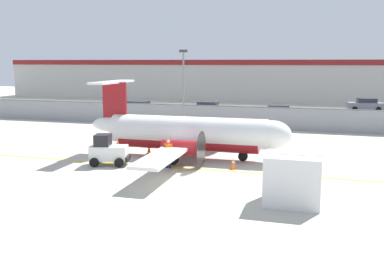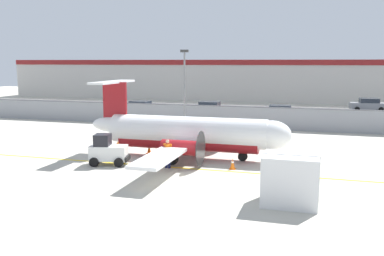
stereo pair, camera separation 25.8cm
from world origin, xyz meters
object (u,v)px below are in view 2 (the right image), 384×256
at_px(ground_crew_worker, 168,152).
at_px(parked_car_2, 281,113).
at_px(cargo_container, 290,180).
at_px(parked_car_0, 140,108).
at_px(parked_car_1, 211,109).
at_px(commuter_airplane, 191,133).
at_px(traffic_cone_far_left, 233,164).
at_px(traffic_cone_near_left, 123,157).
at_px(apron_light_pole, 185,83).
at_px(baggage_tug, 108,151).
at_px(traffic_cone_near_right, 149,149).
at_px(parked_car_3, 368,105).
at_px(traffic_cone_far_right, 119,140).

relative_size(ground_crew_worker, parked_car_2, 0.40).
xyz_separation_m(cargo_container, parked_car_0, (-18.84, 27.06, -0.21)).
height_order(parked_car_1, parked_car_2, same).
relative_size(commuter_airplane, traffic_cone_far_left, 25.01).
height_order(traffic_cone_near_left, apron_light_pole, apron_light_pole).
height_order(baggage_tug, apron_light_pole, apron_light_pole).
height_order(commuter_airplane, parked_car_0, commuter_airplane).
relative_size(commuter_airplane, parked_car_2, 3.77).
xyz_separation_m(ground_crew_worker, traffic_cone_near_right, (-2.53, 3.33, -0.64)).
bearing_deg(parked_car_0, apron_light_pole, 141.04).
bearing_deg(parked_car_2, parked_car_1, 165.70).
bearing_deg(commuter_airplane, parked_car_0, 121.94).
distance_m(traffic_cone_near_right, parked_car_3, 35.03).
xyz_separation_m(cargo_container, apron_light_pole, (-10.61, 18.35, 3.20)).
bearing_deg(parked_car_1, parked_car_0, -167.16).
distance_m(parked_car_3, apron_light_pole, 27.07).
distance_m(cargo_container, traffic_cone_near_right, 12.68).
height_order(traffic_cone_near_right, parked_car_0, parked_car_0).
bearing_deg(parked_car_2, cargo_container, -86.05).
height_order(baggage_tug, parked_car_1, baggage_tug).
distance_m(commuter_airplane, baggage_tug, 5.47).
bearing_deg(traffic_cone_far_left, parked_car_1, 107.01).
bearing_deg(traffic_cone_near_right, ground_crew_worker, -52.78).
bearing_deg(baggage_tug, traffic_cone_far_right, 97.86).
xyz_separation_m(commuter_airplane, parked_car_2, (4.18, 19.18, -0.71)).
relative_size(traffic_cone_far_left, parked_car_2, 0.15).
distance_m(parked_car_2, parked_car_3, 15.27).
xyz_separation_m(cargo_container, parked_car_1, (-10.72, 28.59, -0.21)).
height_order(traffic_cone_far_left, traffic_cone_far_right, same).
bearing_deg(traffic_cone_near_right, baggage_tug, -108.81).
distance_m(commuter_airplane, parked_car_0, 22.90).
xyz_separation_m(traffic_cone_far_left, apron_light_pole, (-7.00, 13.00, 3.99)).
distance_m(traffic_cone_near_right, traffic_cone_far_left, 6.77).
distance_m(baggage_tug, apron_light_pole, 14.47).
bearing_deg(parked_car_3, traffic_cone_near_left, 55.46).
relative_size(traffic_cone_near_right, parked_car_3, 0.15).
xyz_separation_m(ground_crew_worker, traffic_cone_far_right, (-6.07, 5.94, -0.64)).
distance_m(ground_crew_worker, parked_car_0, 25.24).
bearing_deg(parked_car_0, parked_car_3, -148.37).
distance_m(traffic_cone_near_right, apron_light_pole, 11.19).
height_order(traffic_cone_near_left, parked_car_3, parked_car_3).
bearing_deg(ground_crew_worker, parked_car_3, 164.00).
height_order(baggage_tug, parked_car_2, baggage_tug).
xyz_separation_m(commuter_airplane, parked_car_1, (-3.92, 21.00, -0.71)).
distance_m(cargo_container, parked_car_3, 39.22).
height_order(cargo_container, traffic_cone_near_left, cargo_container).
bearing_deg(traffic_cone_near_right, parked_car_0, 115.09).
height_order(ground_crew_worker, cargo_container, cargo_container).
xyz_separation_m(traffic_cone_near_right, traffic_cone_far_right, (-3.54, 2.61, 0.00)).
xyz_separation_m(baggage_tug, parked_car_1, (0.39, 24.28, 0.04)).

